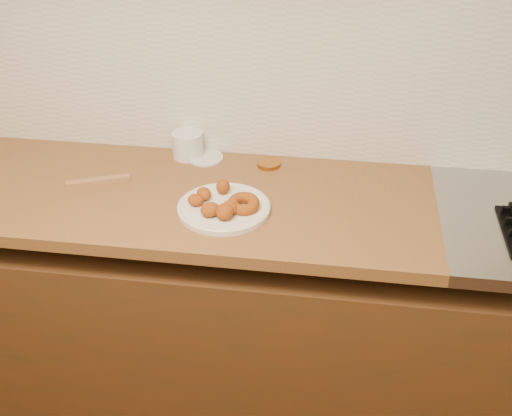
% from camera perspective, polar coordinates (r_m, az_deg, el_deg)
% --- Properties ---
extents(wall_back, '(4.00, 0.02, 2.70)m').
position_cam_1_polar(wall_back, '(2.07, 2.74, 16.01)').
color(wall_back, tan).
rests_on(wall_back, ground).
extents(base_cabinet, '(3.60, 0.60, 0.77)m').
position_cam_1_polar(base_cabinet, '(2.28, 1.29, -10.23)').
color(base_cabinet, '#542D14').
rests_on(base_cabinet, floor).
extents(butcher_block, '(2.30, 0.62, 0.04)m').
position_cam_1_polar(butcher_block, '(2.15, -16.03, 1.62)').
color(butcher_block, brown).
rests_on(butcher_block, base_cabinet).
extents(backsplash, '(3.60, 0.02, 0.60)m').
position_cam_1_polar(backsplash, '(2.11, 2.60, 12.00)').
color(backsplash, beige).
rests_on(backsplash, wall_back).
extents(donut_plate, '(0.28, 0.28, 0.02)m').
position_cam_1_polar(donut_plate, '(1.92, -2.87, -0.01)').
color(donut_plate, silver).
rests_on(donut_plate, butcher_block).
extents(ring_donut, '(0.12, 0.12, 0.04)m').
position_cam_1_polar(ring_donut, '(1.89, -1.14, 0.40)').
color(ring_donut, '#944911').
rests_on(ring_donut, donut_plate).
extents(fried_dough_chunks, '(0.17, 0.20, 0.05)m').
position_cam_1_polar(fried_dough_chunks, '(1.89, -3.63, 0.47)').
color(fried_dough_chunks, '#944911').
rests_on(fried_dough_chunks, donut_plate).
extents(plastic_tub, '(0.13, 0.13, 0.09)m').
position_cam_1_polar(plastic_tub, '(2.21, -6.09, 5.62)').
color(plastic_tub, silver).
rests_on(plastic_tub, butcher_block).
extents(tub_lid, '(0.16, 0.16, 0.01)m').
position_cam_1_polar(tub_lid, '(2.21, -4.51, 4.47)').
color(tub_lid, silver).
rests_on(tub_lid, butcher_block).
extents(brass_jar_lid, '(0.10, 0.10, 0.01)m').
position_cam_1_polar(brass_jar_lid, '(2.16, 1.14, 3.95)').
color(brass_jar_lid, '#A36523').
rests_on(brass_jar_lid, butcher_block).
extents(wooden_utensil, '(0.20, 0.10, 0.02)m').
position_cam_1_polar(wooden_utensil, '(2.12, -13.85, 2.36)').
color(wooden_utensil, '#906440').
rests_on(wooden_utensil, butcher_block).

